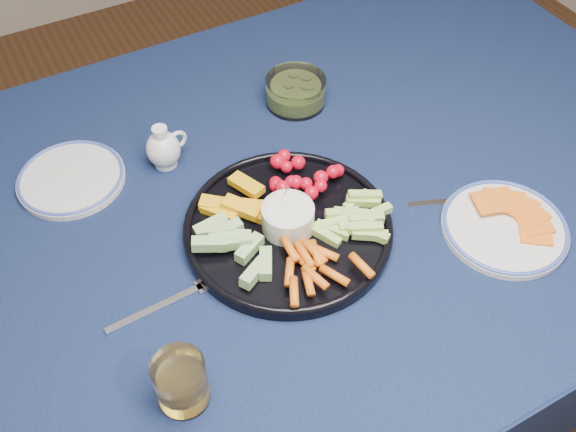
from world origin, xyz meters
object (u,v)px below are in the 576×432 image
cheese_plate (505,226)px  juice_tumbler (182,384)px  creamer_pitcher (164,148)px  crudite_platter (287,226)px  pickle_bowl (296,92)px  side_plate_extra (71,178)px  dining_table (285,222)px

cheese_plate → juice_tumbler: 0.59m
creamer_pitcher → juice_tumbler: (-0.15, -0.45, -0.00)m
cheese_plate → juice_tumbler: juice_tumbler is taller
crudite_platter → creamer_pitcher: 0.28m
creamer_pitcher → pickle_bowl: 0.30m
pickle_bowl → side_plate_extra: size_ratio=0.63×
side_plate_extra → dining_table: bearing=-31.9°
creamer_pitcher → side_plate_extra: (-0.17, 0.04, -0.03)m
dining_table → creamer_pitcher: creamer_pitcher is taller
creamer_pitcher → side_plate_extra: size_ratio=0.45×
pickle_bowl → cheese_plate: bearing=-72.6°
creamer_pitcher → cheese_plate: bearing=-43.8°
crudite_platter → side_plate_extra: size_ratio=1.83×
creamer_pitcher → juice_tumbler: bearing=-108.4°
creamer_pitcher → pickle_bowl: creamer_pitcher is taller
dining_table → side_plate_extra: side_plate_extra is taller
cheese_plate → side_plate_extra: 0.77m
dining_table → cheese_plate: (0.28, -0.26, 0.10)m
dining_table → pickle_bowl: (0.14, 0.21, 0.11)m
creamer_pitcher → dining_table: bearing=-45.9°
crudite_platter → juice_tumbler: (-0.26, -0.19, 0.02)m
crudite_platter → creamer_pitcher: (-0.12, 0.26, 0.02)m
creamer_pitcher → crudite_platter: bearing=-65.6°
crudite_platter → juice_tumbler: 0.33m
pickle_bowl → juice_tumbler: 0.66m
dining_table → creamer_pitcher: size_ratio=19.04×
pickle_bowl → juice_tumbler: (-0.45, -0.49, 0.01)m
pickle_bowl → dining_table: bearing=-123.5°
juice_tumbler → side_plate_extra: size_ratio=0.45×
creamer_pitcher → cheese_plate: (0.44, -0.43, -0.03)m
dining_table → side_plate_extra: size_ratio=8.64×
creamer_pitcher → juice_tumbler: same height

